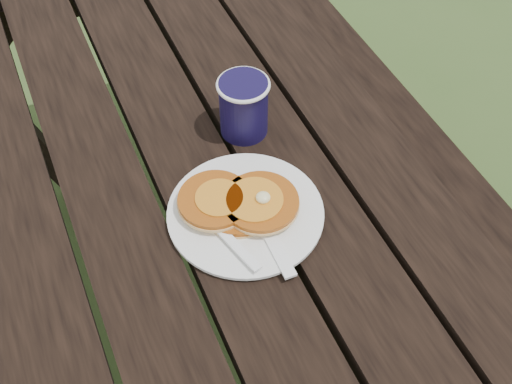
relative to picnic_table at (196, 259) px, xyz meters
name	(u,v)px	position (x,y,z in m)	size (l,w,h in m)	color
ground	(206,335)	(0.00, 0.00, -0.37)	(60.00, 60.00, 0.00)	#374E21
picnic_table	(196,259)	(0.00, 0.00, 0.00)	(1.36, 1.80, 0.75)	black
plate	(246,213)	(0.04, -0.20, 0.39)	(0.25, 0.25, 0.01)	white
pancake_stack	(239,203)	(0.03, -0.19, 0.41)	(0.19, 0.16, 0.04)	#B05513
knife	(267,232)	(0.06, -0.25, 0.39)	(0.02, 0.18, 0.01)	white
fork	(236,246)	(0.00, -0.26, 0.40)	(0.03, 0.16, 0.01)	white
coffee_cup	(244,104)	(0.12, -0.02, 0.45)	(0.09, 0.09, 0.11)	black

